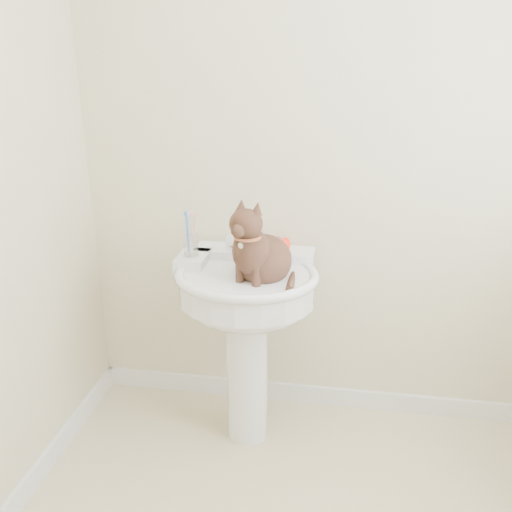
% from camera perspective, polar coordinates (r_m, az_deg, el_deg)
% --- Properties ---
extents(wall_back, '(2.20, 0.00, 2.50)m').
position_cam_1_polar(wall_back, '(2.29, 8.42, 11.48)').
color(wall_back, beige).
rests_on(wall_back, ground).
extents(baseboard_back, '(2.20, 0.02, 0.09)m').
position_cam_1_polar(baseboard_back, '(2.73, 7.09, -14.35)').
color(baseboard_back, white).
rests_on(baseboard_back, floor).
extents(pedestal_sink, '(0.59, 0.58, 0.82)m').
position_cam_1_polar(pedestal_sink, '(2.22, -1.01, -5.10)').
color(pedestal_sink, white).
rests_on(pedestal_sink, floor).
extents(faucet, '(0.28, 0.12, 0.14)m').
position_cam_1_polar(faucet, '(2.27, -0.33, 1.39)').
color(faucet, silver).
rests_on(faucet, pedestal_sink).
extents(soap_bar, '(0.10, 0.08, 0.03)m').
position_cam_1_polar(soap_bar, '(2.35, 2.41, 1.33)').
color(soap_bar, '#FF2B15').
rests_on(soap_bar, pedestal_sink).
extents(toothbrush_cup, '(0.07, 0.07, 0.19)m').
position_cam_1_polar(toothbrush_cup, '(2.24, -6.88, 1.16)').
color(toothbrush_cup, silver).
rests_on(toothbrush_cup, pedestal_sink).
extents(cat, '(0.24, 0.31, 0.45)m').
position_cam_1_polar(cat, '(2.09, 0.51, 0.12)').
color(cat, '#553324').
rests_on(cat, pedestal_sink).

